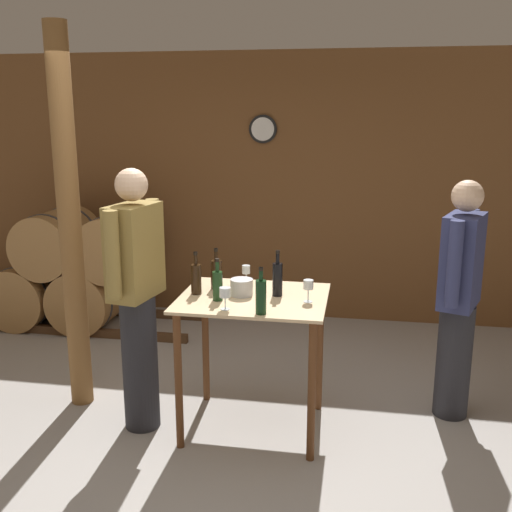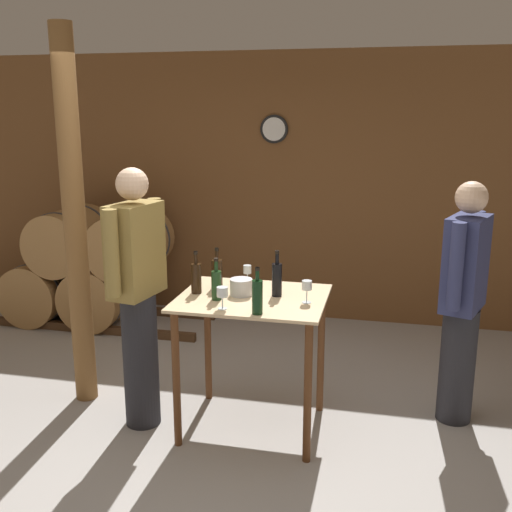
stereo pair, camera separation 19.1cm
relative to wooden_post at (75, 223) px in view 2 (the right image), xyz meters
The scene contains 16 objects.
ground_plane 1.89m from the wooden_post, 25.36° to the right, with size 14.00×14.00×0.00m, color #9E9993.
back_wall 2.53m from the wooden_post, 61.69° to the left, with size 8.40×0.08×2.70m.
barrel_rack 1.92m from the wooden_post, 117.22° to the left, with size 2.83×0.78×1.18m.
tasting_table 1.47m from the wooden_post, ahead, with size 0.96×0.79×0.94m.
wooden_post is the anchor object (origin of this frame).
wine_bottle_far_left 1.01m from the wooden_post, ahead, with size 0.07×0.07×0.29m.
wine_bottle_left 1.09m from the wooden_post, ahead, with size 0.08×0.08×0.28m.
wine_bottle_center 1.19m from the wooden_post, 13.00° to the right, with size 0.07×0.07×0.28m.
wine_bottle_right 1.54m from the wooden_post, 18.12° to the right, with size 0.07×0.07×0.29m.
wine_bottle_far_right 1.52m from the wooden_post, ahead, with size 0.07×0.07×0.31m.
wine_glass_near_left 1.32m from the wooden_post, 19.58° to the right, with size 0.07×0.07×0.14m.
wine_glass_near_center 1.28m from the wooden_post, ahead, with size 0.06×0.06×0.14m.
wine_glass_near_right 1.73m from the wooden_post, ahead, with size 0.06×0.06×0.15m.
ice_bucket 1.31m from the wooden_post, ahead, with size 0.15×0.15×0.11m.
person_host 2.75m from the wooden_post, ahead, with size 0.34×0.56×1.68m.
person_visitor_with_scarf 0.75m from the wooden_post, 24.54° to the right, with size 0.29×0.58×1.78m.
Camera 2 is at (0.99, -3.22, 2.13)m, focal length 42.00 mm.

